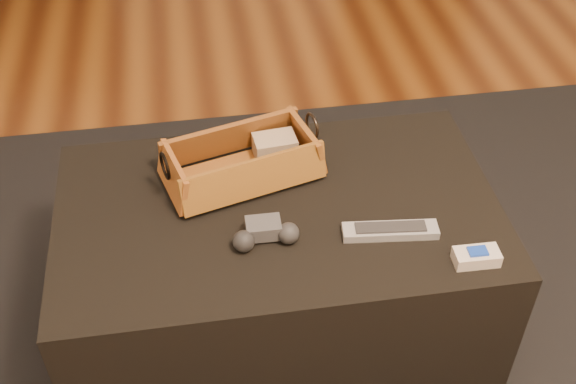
{
  "coord_description": "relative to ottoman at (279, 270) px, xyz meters",
  "views": [
    {
      "loc": [
        0.03,
        -0.96,
        1.54
      ],
      "look_at": [
        0.22,
        0.2,
        0.49
      ],
      "focal_mm": 45.0,
      "sensor_mm": 36.0,
      "label": 1
    }
  ],
  "objects": [
    {
      "name": "area_rug",
      "position": [
        -0.0,
        -0.05,
        -0.22
      ],
      "size": [
        2.6,
        2.0,
        0.01
      ],
      "primitive_type": "cube",
      "color": "black",
      "rests_on": "floor"
    },
    {
      "name": "ottoman",
      "position": [
        0.0,
        0.0,
        0.0
      ],
      "size": [
        1.0,
        0.6,
        0.42
      ],
      "primitive_type": "cube",
      "color": "black",
      "rests_on": "area_rug"
    },
    {
      "name": "tv_remote",
      "position": [
        -0.08,
        0.1,
        0.23
      ],
      "size": [
        0.19,
        0.11,
        0.02
      ],
      "primitive_type": "cube",
      "rotation": [
        0.0,
        0.0,
        0.37
      ],
      "color": "black",
      "rests_on": "wicker_basket"
    },
    {
      "name": "cloth_bundle",
      "position": [
        0.02,
        0.17,
        0.25
      ],
      "size": [
        0.11,
        0.08,
        0.05
      ],
      "primitive_type": "cube",
      "rotation": [
        0.0,
        0.0,
        0.09
      ],
      "color": "tan",
      "rests_on": "wicker_basket"
    },
    {
      "name": "wicker_basket",
      "position": [
        -0.07,
        0.12,
        0.25
      ],
      "size": [
        0.4,
        0.28,
        0.13
      ],
      "color": "#A76725",
      "rests_on": "ottoman"
    },
    {
      "name": "game_controller",
      "position": [
        -0.04,
        -0.1,
        0.23
      ],
      "size": [
        0.15,
        0.08,
        0.05
      ],
      "color": "#3F3F42",
      "rests_on": "ottoman"
    },
    {
      "name": "silver_remote",
      "position": [
        0.23,
        -0.12,
        0.22
      ],
      "size": [
        0.21,
        0.07,
        0.02
      ],
      "color": "#A0A2A7",
      "rests_on": "ottoman"
    },
    {
      "name": "cream_gadget",
      "position": [
        0.38,
        -0.23,
        0.23
      ],
      "size": [
        0.1,
        0.05,
        0.03
      ],
      "color": "beige",
      "rests_on": "ottoman"
    }
  ]
}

